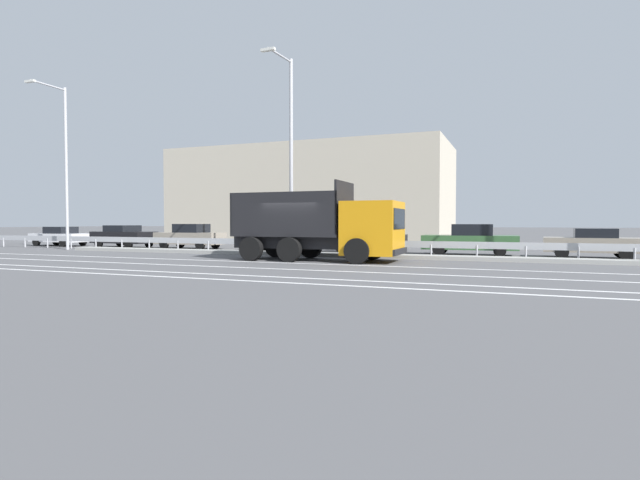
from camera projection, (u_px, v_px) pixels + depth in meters
ground_plane at (297, 260)px, 21.88m from camera, size 320.00×320.00×0.00m
lane_strip_0 at (299, 263)px, 20.26m from camera, size 56.68×0.16×0.01m
lane_strip_1 at (271, 269)px, 17.97m from camera, size 56.68×0.16×0.01m
lane_strip_2 at (237, 275)px, 15.76m from camera, size 56.68×0.16×0.01m
lane_strip_3 at (215, 279)px, 14.62m from camera, size 56.68×0.16×0.01m
median_island at (321, 254)px, 24.54m from camera, size 31.17×1.10×0.18m
median_guardrail at (329, 244)px, 25.50m from camera, size 56.68×0.09×0.78m
dump_truck at (338, 231)px, 21.52m from camera, size 7.53×2.87×3.42m
median_road_sign at (258, 230)px, 25.78m from camera, size 0.70×0.16×2.41m
street_lamp_0 at (64, 160)px, 30.20m from camera, size 0.70×2.53×9.85m
street_lamp_1 at (289, 147)px, 24.66m from camera, size 0.71×2.43×9.76m
parked_car_0 at (60, 236)px, 35.29m from camera, size 4.25×1.86×1.36m
parked_car_1 at (124, 236)px, 33.11m from camera, size 4.47×2.21×1.48m
parked_car_2 at (190, 236)px, 31.46m from camera, size 4.47×1.87×1.57m
parked_car_3 at (281, 238)px, 28.85m from camera, size 4.67×2.04×1.54m
parked_car_4 at (368, 239)px, 27.55m from camera, size 4.11×2.22×1.53m
parked_car_5 at (470, 240)px, 25.28m from camera, size 4.72×2.00×1.58m
parked_car_6 at (592, 243)px, 23.11m from camera, size 4.19×2.13×1.39m
background_building_0 at (311, 196)px, 43.97m from camera, size 23.73×10.13×8.08m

